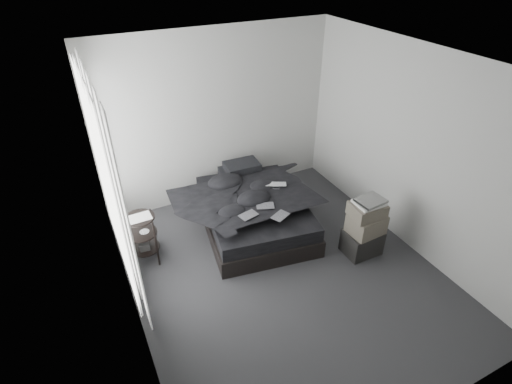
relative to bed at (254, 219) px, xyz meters
name	(u,v)px	position (x,y,z in m)	size (l,w,h in m)	color
floor	(284,272)	(-0.08, -1.02, -0.12)	(3.60, 4.20, 0.01)	#303032
ceiling	(295,65)	(-0.08, -1.02, 2.48)	(3.60, 4.20, 0.01)	white
wall_back	(217,118)	(-0.08, 1.08, 1.18)	(3.60, 0.01, 2.60)	beige
wall_front	(441,330)	(-0.08, -3.12, 1.18)	(3.60, 0.01, 2.60)	beige
wall_left	(120,232)	(-1.88, -1.02, 1.18)	(0.01, 4.20, 2.60)	beige
wall_right	(412,152)	(1.72, -1.02, 1.18)	(0.01, 4.20, 2.60)	beige
window_left	(105,181)	(-1.86, -0.12, 1.23)	(0.02, 2.00, 2.30)	white
curtain_left	(111,186)	(-1.81, -0.12, 1.16)	(0.06, 2.12, 2.48)	white
bed	(254,219)	(0.00, 0.00, 0.00)	(1.39, 1.83, 0.25)	black
mattress	(254,207)	(0.00, 0.00, 0.22)	(1.33, 1.78, 0.20)	black
duvet	(255,196)	(-0.01, -0.04, 0.43)	(1.35, 1.57, 0.21)	black
pillow_lower	(238,173)	(0.07, 0.71, 0.38)	(0.55, 0.37, 0.12)	black
pillow_upper	(242,166)	(0.13, 0.68, 0.50)	(0.52, 0.36, 0.12)	black
laptop	(276,182)	(0.34, -0.01, 0.55)	(0.29, 0.19, 0.02)	silver
comic_a	(248,211)	(-0.30, -0.45, 0.54)	(0.23, 0.15, 0.01)	black
comic_b	(265,201)	(-0.01, -0.36, 0.54)	(0.23, 0.15, 0.01)	black
comic_c	(281,211)	(0.06, -0.64, 0.55)	(0.23, 0.15, 0.01)	black
side_stand	(144,240)	(-1.58, -0.02, 0.22)	(0.38, 0.38, 0.69)	black
papers	(140,218)	(-1.57, -0.03, 0.57)	(0.27, 0.20, 0.01)	white
floor_books	(153,243)	(-1.44, 0.20, -0.06)	(0.13, 0.18, 0.13)	black
box_lower	(362,242)	(1.04, -1.13, 0.05)	(0.46, 0.36, 0.34)	black
box_mid	(366,224)	(1.05, -1.14, 0.35)	(0.43, 0.34, 0.26)	#5C5548
box_upper	(367,210)	(1.03, -1.13, 0.57)	(0.41, 0.33, 0.18)	#5C5548
art_book_white	(369,203)	(1.04, -1.13, 0.68)	(0.35, 0.28, 0.04)	silver
art_book_snake	(371,201)	(1.05, -1.14, 0.71)	(0.34, 0.27, 0.03)	silver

